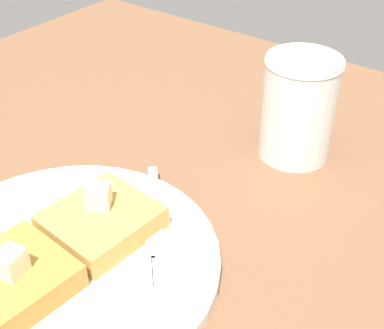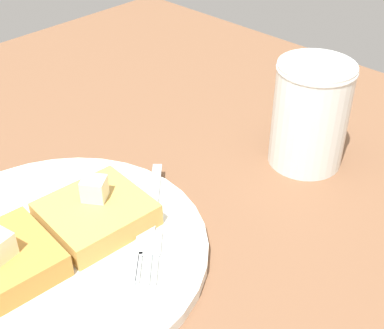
% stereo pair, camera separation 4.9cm
% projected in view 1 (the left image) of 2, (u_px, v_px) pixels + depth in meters
% --- Properties ---
extents(table_surface, '(1.05, 1.05, 0.02)m').
position_uv_depth(table_surface, '(128.00, 318.00, 0.42)').
color(table_surface, brown).
rests_on(table_surface, ground).
extents(plate, '(0.26, 0.26, 0.01)m').
position_uv_depth(plate, '(61.00, 263.00, 0.44)').
color(plate, white).
rests_on(plate, table_surface).
extents(toast_slice_left, '(0.09, 0.09, 0.02)m').
position_uv_depth(toast_slice_left, '(10.00, 282.00, 0.41)').
color(toast_slice_left, '#BC8036').
rests_on(toast_slice_left, plate).
extents(toast_slice_middle, '(0.09, 0.09, 0.02)m').
position_uv_depth(toast_slice_middle, '(101.00, 222.00, 0.46)').
color(toast_slice_middle, tan).
rests_on(toast_slice_middle, plate).
extents(butter_pat_primary, '(0.02, 0.02, 0.02)m').
position_uv_depth(butter_pat_primary, '(11.00, 263.00, 0.39)').
color(butter_pat_primary, '#F3F0C4').
rests_on(butter_pat_primary, toast_slice_left).
extents(butter_pat_secondary, '(0.03, 0.03, 0.02)m').
position_uv_depth(butter_pat_secondary, '(98.00, 196.00, 0.46)').
color(butter_pat_secondary, '#F5F0C7').
rests_on(butter_pat_secondary, toast_slice_middle).
extents(fork, '(0.13, 0.12, 0.00)m').
position_uv_depth(fork, '(157.00, 228.00, 0.47)').
color(fork, silver).
rests_on(fork, plate).
extents(syrup_jar, '(0.08, 0.08, 0.11)m').
position_uv_depth(syrup_jar, '(296.00, 109.00, 0.56)').
color(syrup_jar, '#441E0A').
rests_on(syrup_jar, table_surface).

